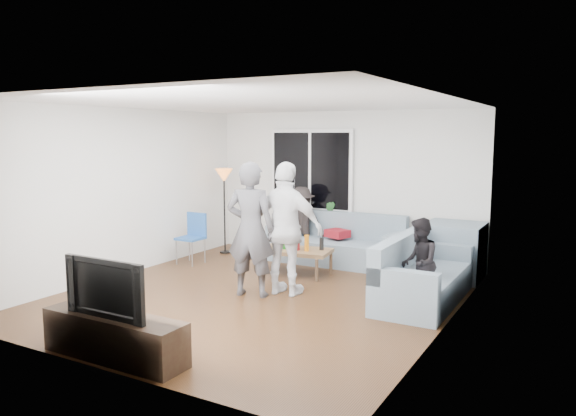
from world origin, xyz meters
The scene contains 31 objects.
floor centered at (0.00, 0.00, -0.02)m, with size 5.00×5.50×0.04m, color #56351C.
ceiling centered at (0.00, 0.00, 2.62)m, with size 5.00×5.50×0.04m, color white.
wall_back centered at (0.00, 2.77, 1.30)m, with size 5.00×0.04×2.60m, color silver.
wall_front centered at (0.00, -2.77, 1.30)m, with size 5.00×0.04×2.60m, color silver.
wall_left centered at (-2.52, 0.00, 1.30)m, with size 0.04×5.50×2.60m, color silver.
wall_right centered at (2.52, 0.00, 1.30)m, with size 0.04×5.50×2.60m, color silver.
window_frame centered at (-0.60, 2.69, 1.55)m, with size 1.62×0.06×1.47m, color white.
window_glass centered at (-0.60, 2.65, 1.55)m, with size 1.50×0.02×1.35m, color black.
window_mullion centered at (-0.60, 2.64, 1.55)m, with size 0.05×0.03×1.35m, color white.
radiator centered at (-0.60, 2.65, 0.31)m, with size 1.30×0.12×0.62m, color silver.
potted_plant centered at (-0.20, 2.62, 0.82)m, with size 0.22×0.17×0.39m, color #2B6B2D.
vase centered at (-0.77, 2.62, 0.71)m, with size 0.17×0.17×0.17m, color white.
sofa_back_section centered at (0.09, 2.27, 0.42)m, with size 2.30×0.85×0.85m, color slate, non-canonical shape.
sofa_right_section centered at (2.02, 0.85, 0.42)m, with size 0.85×2.00×0.85m, color slate, non-canonical shape.
sofa_corner centered at (2.07, 2.27, 0.42)m, with size 0.85×0.85×0.85m, color slate.
cushion_yellow centered at (-0.85, 2.25, 0.51)m, with size 0.38×0.32×0.14m, color #C18B1C.
cushion_red centered at (0.10, 2.33, 0.51)m, with size 0.36×0.30×0.13m, color maroon.
coffee_table centered at (-0.16, 1.29, 0.20)m, with size 1.10×0.60×0.40m, color #916846.
pitcher centered at (-0.14, 1.24, 0.49)m, with size 0.17×0.17×0.17m, color maroon.
side_chair centered at (-2.05, 1.03, 0.43)m, with size 0.40×0.40×0.86m, color #2659A8, non-canonical shape.
floor_lamp centered at (-2.05, 2.02, 0.78)m, with size 0.32×0.32×1.56m, color orange, non-canonical shape.
player_left centered at (-0.12, -0.04, 0.92)m, with size 0.67×0.44×1.84m, color #47464B.
player_right centered at (0.28, 0.25, 0.91)m, with size 1.07×0.45×1.83m, color silver.
spectator_right centered at (2.02, 0.59, 0.57)m, with size 0.56×0.44×1.15m, color black.
spectator_back centered at (-0.58, 2.30, 0.64)m, with size 0.83×0.48×1.28m, color black.
tv_console centered at (-0.11, -2.50, 0.22)m, with size 1.60×0.40×0.44m, color #2E2317.
television centered at (-0.11, -2.50, 0.73)m, with size 1.00×0.13×0.58m, color black.
bottle_e centered at (0.23, 1.43, 0.50)m, with size 0.07×0.07×0.20m, color black.
bottle_d centered at (0.07, 1.25, 0.53)m, with size 0.07×0.07×0.25m, color orange.
bottle_b centered at (-0.31, 1.22, 0.52)m, with size 0.08×0.08×0.24m, color #157719.
bottle_a centered at (-0.45, 1.36, 0.50)m, with size 0.07×0.07×0.21m, color #BA570A.
Camera 1 is at (3.93, -6.18, 2.19)m, focal length 34.39 mm.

